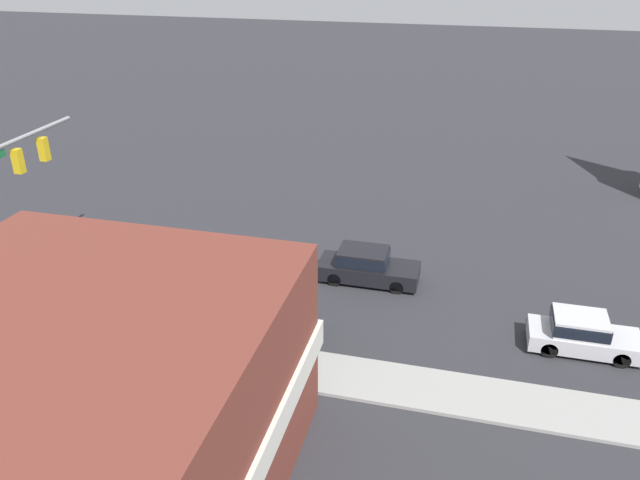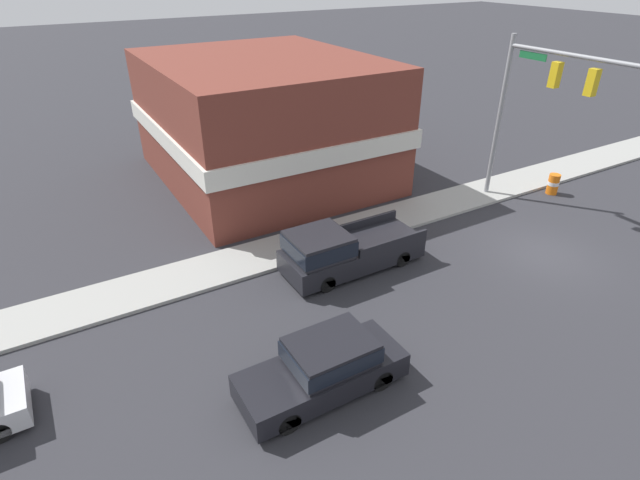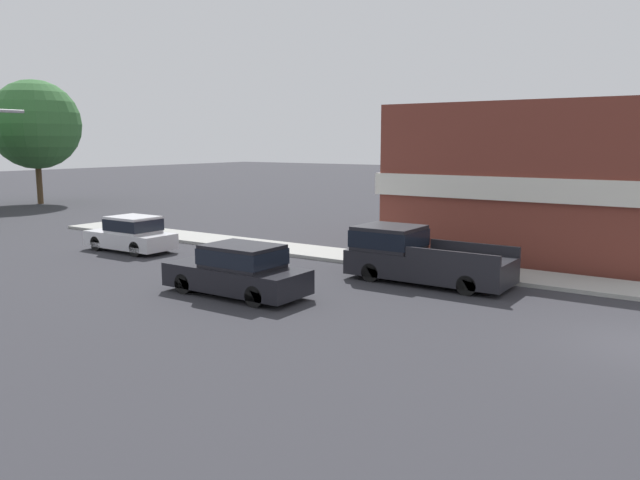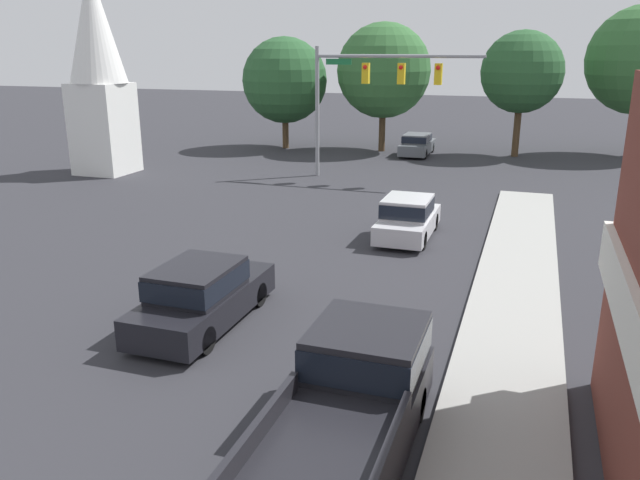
{
  "view_description": "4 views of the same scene",
  "coord_description": "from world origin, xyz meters",
  "views": [
    {
      "loc": [
        24.15,
        16.03,
        14.97
      ],
      "look_at": [
        -0.06,
        9.84,
        2.76
      ],
      "focal_mm": 35.0,
      "sensor_mm": 36.0,
      "label": 1
    },
    {
      "loc": [
        -10.62,
        17.05,
        10.77
      ],
      "look_at": [
        1.47,
        9.98,
        2.81
      ],
      "focal_mm": 28.0,
      "sensor_mm": 36.0,
      "label": 2
    },
    {
      "loc": [
        -16.25,
        -1.27,
        4.83
      ],
      "look_at": [
        -1.34,
        8.86,
        1.98
      ],
      "focal_mm": 35.0,
      "sensor_mm": 36.0,
      "label": 3
    },
    {
      "loc": [
        5.79,
        -1.15,
        6.69
      ],
      "look_at": [
        0.52,
        14.25,
        1.75
      ],
      "focal_mm": 35.0,
      "sensor_mm": 36.0,
      "label": 4
    }
  ],
  "objects": [
    {
      "name": "backdrop_tree_right_mid",
      "position": [
        11.82,
        44.42,
        6.13
      ],
      "size": [
        6.84,
        6.84,
        9.55
      ],
      "color": "#4C3823",
      "rests_on": "ground"
    },
    {
      "name": "car_lead",
      "position": [
        -1.75,
        11.69,
        0.85
      ],
      "size": [
        1.87,
        4.78,
        1.64
      ],
      "color": "black",
      "rests_on": "ground"
    },
    {
      "name": "corner_brick_building",
      "position": [
        13.74,
        6.33,
        3.17
      ],
      "size": [
        12.97,
        10.98,
        6.37
      ],
      "color": "brown",
      "rests_on": "ground"
    },
    {
      "name": "pickup_truck_parked",
      "position": [
        3.25,
        8.0,
        0.92
      ],
      "size": [
        2.1,
        5.64,
        1.88
      ],
      "color": "black",
      "rests_on": "ground"
    },
    {
      "name": "car_oncoming",
      "position": [
        1.65,
        21.01,
        0.81
      ],
      "size": [
        1.78,
        4.26,
        1.58
      ],
      "rotation": [
        0.0,
        0.0,
        3.14
      ],
      "color": "black",
      "rests_on": "ground"
    }
  ]
}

